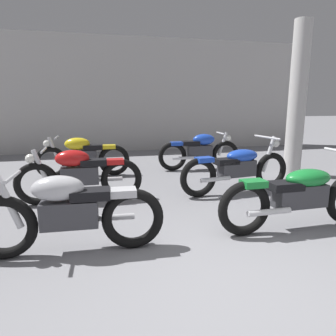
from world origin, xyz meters
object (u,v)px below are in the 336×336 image
Objects in this scene: motorcycle_right_row_0 at (301,194)px; motorcycle_right_row_1 at (238,167)px; motorcycle_right_row_2 at (200,150)px; motorcycle_left_row_1 at (79,174)px; support_pillar at (297,101)px; motorcycle_left_row_2 at (82,156)px; motorcycle_left_row_0 at (69,212)px.

motorcycle_right_row_0 is 1.00× the size of motorcycle_right_row_1.
motorcycle_right_row_0 reaches higher than motorcycle_right_row_2.
motorcycle_left_row_1 is 3.28m from motorcycle_right_row_2.
support_pillar is 1.62× the size of motorcycle_left_row_2.
motorcycle_left_row_0 is 1.00× the size of motorcycle_left_row_1.
support_pillar is at bearing 10.90° from motorcycle_left_row_1.
motorcycle_right_row_0 is 1.10× the size of motorcycle_right_row_2.
support_pillar is 2.30m from motorcycle_right_row_1.
motorcycle_right_row_0 reaches higher than motorcycle_left_row_2.
motorcycle_left_row_0 is at bearing -149.62° from support_pillar.
support_pillar reaches higher than motorcycle_left_row_2.
motorcycle_left_row_2 is (-4.44, 0.93, -1.14)m from support_pillar.
motorcycle_right_row_2 is (-0.00, 1.98, 0.01)m from motorcycle_right_row_1.
support_pillar is 1.62× the size of motorcycle_right_row_2.
motorcycle_left_row_2 is 0.91× the size of motorcycle_right_row_1.
motorcycle_right_row_2 is at bearing 90.47° from motorcycle_right_row_0.
motorcycle_left_row_0 is 2.75m from motorcycle_right_row_0.
motorcycle_right_row_1 is 1.10× the size of motorcycle_right_row_2.
motorcycle_right_row_1 is 1.98m from motorcycle_right_row_2.
support_pillar is 4.66m from motorcycle_left_row_1.
support_pillar is at bearing -30.50° from motorcycle_right_row_2.
motorcycle_left_row_2 is 3.26m from motorcycle_right_row_1.
motorcycle_left_row_1 is 0.91× the size of motorcycle_right_row_0.
motorcycle_right_row_0 is at bearing -52.73° from motorcycle_left_row_2.
motorcycle_left_row_1 is at bearing 88.64° from motorcycle_left_row_0.
support_pillar is 2.34m from motorcycle_right_row_2.
motorcycle_right_row_1 is at bearing -151.85° from support_pillar.
motorcycle_right_row_0 and motorcycle_right_row_1 have the same top height.
motorcycle_right_row_1 is at bearing 90.96° from motorcycle_right_row_0.
motorcycle_left_row_2 is (0.00, 1.78, 0.00)m from motorcycle_left_row_1.
motorcycle_right_row_1 reaches higher than motorcycle_left_row_0.
motorcycle_right_row_1 reaches higher than motorcycle_left_row_2.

